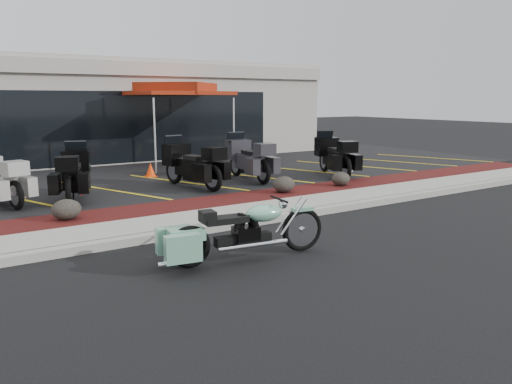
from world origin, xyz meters
TOP-DOWN VIEW (x-y plane):
  - ground at (0.00, 0.00)m, footprint 90.00×90.00m
  - curb at (0.00, 0.90)m, footprint 24.00×0.25m
  - sidewalk at (0.00, 1.60)m, footprint 24.00×1.20m
  - mulch_bed at (0.00, 2.80)m, footprint 24.00×1.20m
  - upper_lot at (0.00, 8.20)m, footprint 26.00×9.60m
  - dealership_building at (0.00, 14.47)m, footprint 18.00×8.16m
  - boulder_left at (-3.91, 2.76)m, footprint 0.58×0.48m
  - boulder_mid at (1.45, 2.75)m, footprint 0.59×0.49m
  - boulder_right at (3.37, 2.71)m, footprint 0.54×0.45m
  - hero_cruiser at (-0.97, -1.06)m, footprint 2.85×1.09m
  - touring_black_front at (-2.96, 5.69)m, footprint 1.60×2.46m
  - touring_black_mid at (-0.35, 5.56)m, footprint 1.34×2.50m
  - touring_grey at (1.84, 5.80)m, footprint 1.09×2.44m
  - touring_black_rear at (4.76, 5.02)m, footprint 1.64×2.53m
  - traffic_cone at (-0.43, 7.17)m, footprint 0.34×0.34m
  - popup_canopy at (1.45, 9.22)m, footprint 4.04×4.04m

SIDE VIEW (x-z plane):
  - ground at x=0.00m, z-range 0.00..0.00m
  - curb at x=0.00m, z-range 0.00..0.15m
  - sidewalk at x=0.00m, z-range 0.00..0.15m
  - upper_lot at x=0.00m, z-range 0.00..0.15m
  - mulch_bed at x=0.00m, z-range 0.00..0.16m
  - boulder_right at x=3.37m, z-range 0.16..0.54m
  - boulder_left at x=-3.91m, z-range 0.16..0.57m
  - traffic_cone at x=-0.43m, z-range 0.15..0.58m
  - boulder_mid at x=1.45m, z-range 0.16..0.58m
  - hero_cruiser at x=-0.97m, z-range 0.00..0.98m
  - touring_black_front at x=-2.96m, z-range 0.15..1.49m
  - touring_black_rear at x=4.76m, z-range 0.15..1.52m
  - touring_black_mid at x=-0.35m, z-range 0.15..1.53m
  - touring_grey at x=1.84m, z-range 0.15..1.53m
  - dealership_building at x=0.00m, z-range 0.01..4.01m
  - popup_canopy at x=1.45m, z-range 1.34..4.27m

